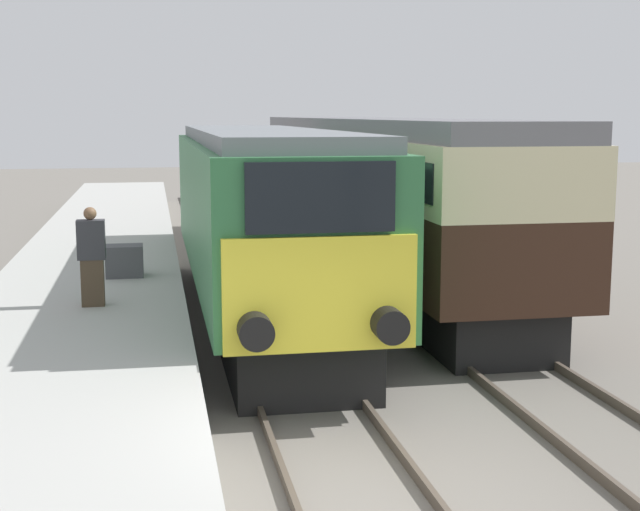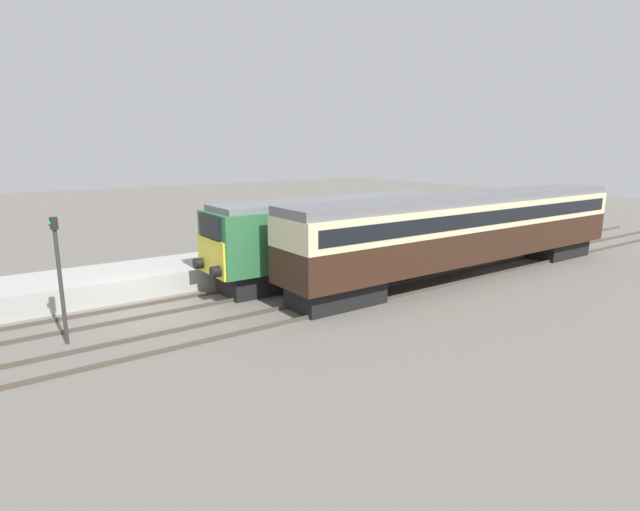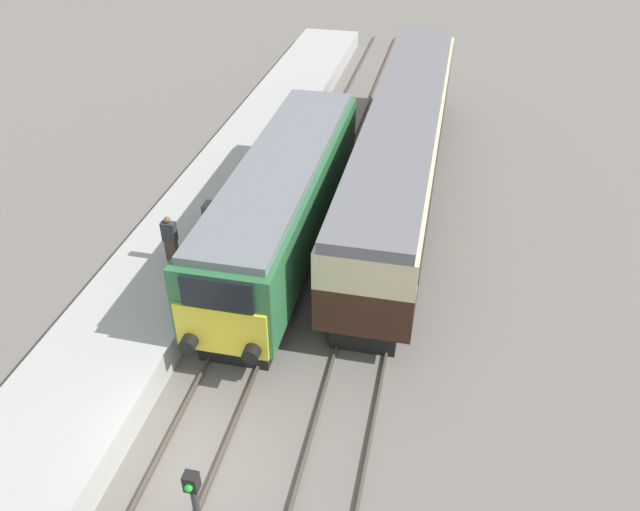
{
  "view_description": "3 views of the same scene",
  "coord_description": "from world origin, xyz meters",
  "px_view_note": "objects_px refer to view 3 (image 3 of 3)",
  "views": [
    {
      "loc": [
        -2.04,
        -8.24,
        3.98
      ],
      "look_at": [
        0.0,
        2.59,
        2.23
      ],
      "focal_mm": 50.0,
      "sensor_mm": 36.0,
      "label": 1
    },
    {
      "loc": [
        18.11,
        -5.0,
        5.97
      ],
      "look_at": [
        1.7,
        6.59,
        1.6
      ],
      "focal_mm": 28.0,
      "sensor_mm": 36.0,
      "label": 2
    },
    {
      "loc": [
        5.03,
        -8.5,
        12.53
      ],
      "look_at": [
        1.7,
        6.59,
        1.6
      ],
      "focal_mm": 35.0,
      "sensor_mm": 36.0,
      "label": 3
    }
  ],
  "objects_px": {
    "passenger_carriage": "(404,139)",
    "luggage_crate": "(214,212)",
    "locomotive": "(283,203)",
    "person_on_platform": "(170,239)"
  },
  "relations": [
    {
      "from": "passenger_carriage",
      "to": "luggage_crate",
      "type": "xyz_separation_m",
      "value": [
        -6.01,
        -4.94,
        -1.15
      ]
    },
    {
      "from": "locomotive",
      "to": "passenger_carriage",
      "type": "bearing_deg",
      "value": 56.72
    },
    {
      "from": "locomotive",
      "to": "person_on_platform",
      "type": "relative_size",
      "value": 7.89
    },
    {
      "from": "person_on_platform",
      "to": "luggage_crate",
      "type": "distance_m",
      "value": 2.68
    },
    {
      "from": "passenger_carriage",
      "to": "luggage_crate",
      "type": "bearing_deg",
      "value": -140.58
    },
    {
      "from": "luggage_crate",
      "to": "locomotive",
      "type": "bearing_deg",
      "value": -5.26
    },
    {
      "from": "locomotive",
      "to": "luggage_crate",
      "type": "height_order",
      "value": "locomotive"
    },
    {
      "from": "luggage_crate",
      "to": "person_on_platform",
      "type": "bearing_deg",
      "value": -99.31
    },
    {
      "from": "passenger_carriage",
      "to": "luggage_crate",
      "type": "height_order",
      "value": "passenger_carriage"
    },
    {
      "from": "passenger_carriage",
      "to": "person_on_platform",
      "type": "xyz_separation_m",
      "value": [
        -6.44,
        -7.54,
        -0.66
      ]
    }
  ]
}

